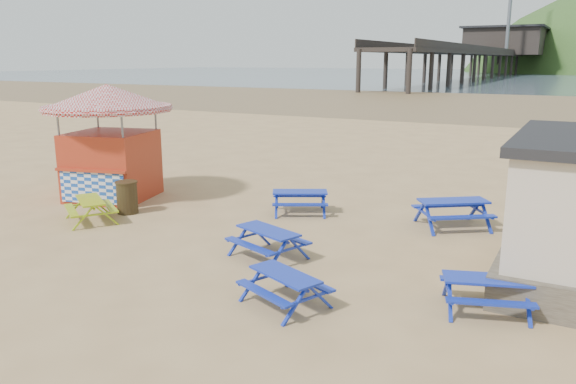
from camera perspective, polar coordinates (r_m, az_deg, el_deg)
The scene contains 12 objects.
ground at distance 15.41m, azimuth -5.47°, elevation -4.41°, with size 400.00×400.00×0.00m, color tan.
wet_sand at distance 67.84m, azimuth 21.43°, elevation 8.48°, with size 400.00×400.00×0.00m, color brown.
sea at distance 182.43m, azimuth 26.08°, elevation 10.55°, with size 400.00×400.00×0.00m, color #465865.
picnic_table_blue_a at distance 17.44m, azimuth 1.22°, elevation -1.04°, with size 2.12×1.98×0.70m.
picnic_table_blue_c at distance 16.63m, azimuth 16.38°, elevation -2.13°, with size 2.45×2.36×0.80m.
picnic_table_blue_d at distance 13.58m, azimuth -2.03°, elevation -5.26°, with size 2.04×1.84×0.71m.
picnic_table_blue_e at distance 11.06m, azimuth -0.30°, elevation -9.84°, with size 1.93×1.76×0.65m.
picnic_table_blue_f at distance 11.45m, azimuth 19.44°, elevation -9.77°, with size 1.93×1.73×0.67m.
picnic_table_yellow at distance 17.54m, azimuth -19.39°, elevation -1.77°, with size 2.07×1.99×0.68m.
ice_cream_kiosk at distance 19.96m, azimuth -17.70°, elevation 6.28°, with size 5.29×5.29×3.88m.
litter_bin at distance 18.11m, azimuth -16.03°, elevation -0.50°, with size 0.69×0.69×1.01m.
pier at distance 192.21m, azimuth 20.90°, elevation 12.72°, with size 24.00×220.00×39.29m.
Camera 1 is at (8.19, -12.18, 4.68)m, focal length 35.00 mm.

